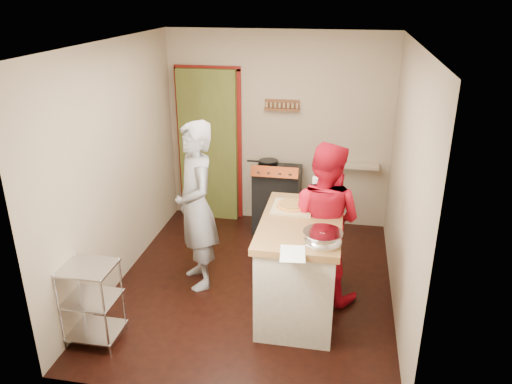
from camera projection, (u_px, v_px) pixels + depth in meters
floor at (254, 284)px, 5.58m from camera, size 3.50×3.50×0.00m
back_wall at (232, 139)px, 6.88m from camera, size 3.00×0.44×2.60m
left_wall at (116, 166)px, 5.34m from camera, size 0.04×3.50×2.60m
right_wall at (406, 185)px, 4.83m from camera, size 0.04×3.50×2.60m
ceiling at (253, 42)px, 4.59m from camera, size 3.00×3.50×0.02m
stove at (277, 198)px, 6.70m from camera, size 0.60×0.63×1.00m
wire_shelving at (91, 300)px, 4.54m from camera, size 0.48×0.40×0.80m
island at (300, 263)px, 4.98m from camera, size 0.79×1.49×1.31m
person_stripe at (196, 207)px, 5.28m from camera, size 0.73×0.80×1.85m
person_red at (323, 222)px, 5.11m from camera, size 0.99×0.88×1.70m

